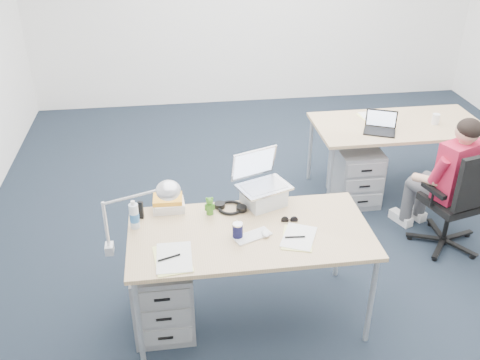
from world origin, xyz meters
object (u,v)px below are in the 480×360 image
Objects in this scene: far_cup at (436,119)px; drawer_pedestal_far at (355,174)px; desk_near at (250,237)px; book_stack at (169,203)px; sunglasses at (289,220)px; water_bottle at (134,214)px; wireless_keyboard at (252,236)px; computer_mouse at (266,233)px; headphones at (230,207)px; seated_person at (443,179)px; dark_laptop at (381,122)px; desk_far at (398,128)px; can_koozie at (238,231)px; office_chair at (451,219)px; bear_figurine at (210,206)px; desk_lamp at (130,217)px; silver_laptop at (264,181)px; drawer_pedestal_near at (163,293)px; cordless_phone at (141,210)px.

drawer_pedestal_far is at bearing -175.81° from far_cup.
book_stack is (-0.52, 0.35, 0.10)m from desk_near.
sunglasses is (0.28, 0.08, 0.06)m from desk_near.
book_stack reaches higher than sunglasses.
water_bottle is 1.76× the size of sunglasses.
drawer_pedestal_far is 2.03m from wireless_keyboard.
computer_mouse is 0.74m from book_stack.
headphones reaches higher than sunglasses.
seated_person is 0.77m from dark_laptop.
dark_laptop reaches higher than desk_far.
wireless_keyboard reaches higher than drawer_pedestal_far.
desk_far is at bearing 42.57° from can_koozie.
office_chair is 10.82× the size of computer_mouse.
water_bottle is at bearing -139.32° from book_stack.
desk_far is 7.83× the size of water_bottle.
office_chair is (0.12, -0.97, -0.42)m from desk_far.
bear_figurine reaches higher than computer_mouse.
desk_lamp is at bearing -172.61° from computer_mouse.
desk_near is 2.91× the size of drawer_pedestal_far.
bear_figurine is (-0.15, -0.04, 0.05)m from headphones.
seated_person is (1.76, 0.76, -0.11)m from desk_near.
office_chair is at bearing 19.17° from can_koozie.
sunglasses is (0.38, -0.21, -0.01)m from headphones.
wireless_keyboard is 0.11m from can_koozie.
water_bottle is (-0.84, 0.21, 0.09)m from computer_mouse.
wireless_keyboard is at bearing -15.89° from water_bottle.
can_koozie is 0.51× the size of book_stack.
desk_lamp is at bearing -90.00° from water_bottle.
can_koozie reaches higher than sunglasses.
dark_laptop is (1.33, 1.45, 0.09)m from computer_mouse.
water_bottle is (-0.66, -0.13, 0.08)m from headphones.
desk_lamp is at bearing -175.14° from silver_laptop.
seated_person reaches higher than can_koozie.
far_cup is at bearing 35.83° from dark_laptop.
desk_near is 7.83× the size of water_bottle.
sunglasses is at bearing -125.34° from drawer_pedestal_far.
drawer_pedestal_far is 4.98× the size of can_koozie.
cordless_phone is at bearing 113.23° from drawer_pedestal_near.
desk_lamp is (-0.66, -0.05, 0.19)m from can_koozie.
office_chair is 1.72× the size of drawer_pedestal_far.
dark_laptop is (-0.34, 0.64, 0.26)m from seated_person.
bear_figurine reaches higher than sunglasses.
cordless_phone is (-0.47, 0.01, -0.00)m from bear_figurine.
office_chair reaches higher than drawer_pedestal_far.
seated_person is 13.19× the size of computer_mouse.
book_stack is at bearing 171.58° from office_chair.
seated_person reaches higher than drawer_pedestal_far.
drawer_pedestal_near is 0.84m from computer_mouse.
desk_far is at bearing 25.40° from desk_lamp.
office_chair reaches higher than desk_far.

